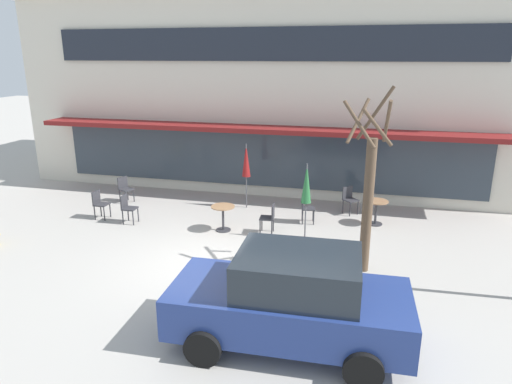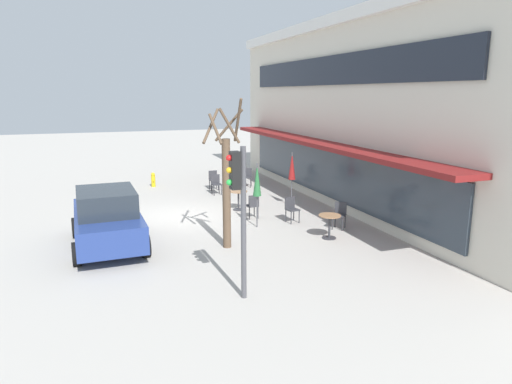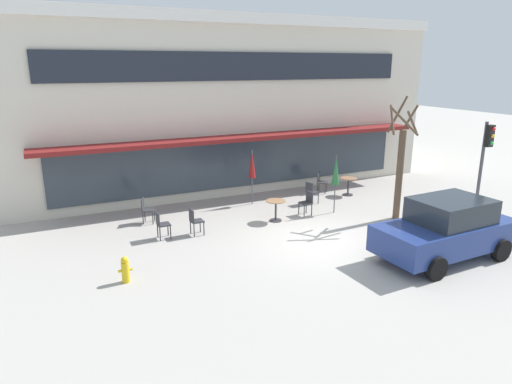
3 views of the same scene
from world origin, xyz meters
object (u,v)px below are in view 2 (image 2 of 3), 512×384
Objects in this scene: cafe_chair_2 at (340,213)px; fire_hydrant at (153,180)px; cafe_chair_1 at (291,208)px; patio_umbrella_cream_folded at (292,166)px; street_tree at (226,183)px; cafe_table_near_wall at (330,223)px; cafe_chair_5 at (253,205)px; cafe_chair_4 at (213,179)px; parked_sedan at (107,218)px; patio_umbrella_green_folded at (257,180)px; cafe_chair_3 at (216,183)px; cafe_table_streetside at (238,197)px; cafe_chair_0 at (248,176)px; traffic_light_pole at (239,198)px.

cafe_chair_2 is 1.26× the size of fire_hydrant.
cafe_chair_1 reaches higher than fire_hydrant.
street_tree is (3.97, -3.85, 0.33)m from patio_umbrella_cream_folded.
cafe_table_near_wall is 3.58m from street_tree.
cafe_chair_2 is (-0.85, 0.85, 0.01)m from cafe_table_near_wall.
patio_umbrella_cream_folded reaches higher than fire_hydrant.
cafe_chair_1 is 1.75m from cafe_chair_2.
cafe_chair_1 and cafe_chair_5 have the same top height.
cafe_chair_4 is 8.61m from parked_sedan.
cafe_chair_4 is at bearing 178.66° from patio_umbrella_green_folded.
cafe_chair_3 is at bearing -8.15° from cafe_chair_4.
parked_sedan reaches higher than cafe_chair_2.
cafe_table_streetside is at bearing 120.25° from parked_sedan.
fire_hydrant is (-5.72, -2.56, -0.16)m from cafe_table_streetside.
cafe_chair_4 reaches higher than cafe_table_streetside.
fire_hydrant is at bearing -155.85° from cafe_table_streetside.
cafe_chair_1 is at bearing 10.65° from cafe_chair_4.
patio_umbrella_cream_folded reaches higher than cafe_chair_1.
street_tree reaches higher than cafe_chair_4.
cafe_table_streetside reaches higher than fire_hydrant.
fire_hydrant is at bearing -163.22° from patio_umbrella_green_folded.
cafe_chair_0 is at bearing 121.64° from cafe_chair_3.
patio_umbrella_cream_folded is 2.61m from cafe_chair_1.
patio_umbrella_cream_folded is 2.47× the size of cafe_chair_0.
cafe_chair_5 is (5.59, -1.68, 0.00)m from cafe_chair_0.
street_tree reaches higher than cafe_chair_2.
cafe_chair_5 is (1.27, -2.10, -1.10)m from patio_umbrella_cream_folded.
cafe_chair_2 is 0.26× the size of traffic_light_pole.
fire_hydrant is at bearing -157.44° from cafe_table_near_wall.
cafe_chair_1 is at bearing 97.59° from patio_umbrella_green_folded.
cafe_chair_0 is 9.08m from street_tree.
parked_sedan reaches higher than cafe_table_streetside.
patio_umbrella_cream_folded is at bearing 135.24° from patio_umbrella_green_folded.
street_tree is (1.81, -2.89, 1.43)m from cafe_chair_1.
cafe_chair_1 and cafe_chair_4 have the same top height.
cafe_chair_2 is at bearing 135.15° from cafe_table_near_wall.
cafe_chair_0 is 9.80m from parked_sedan.
parked_sedan reaches higher than cafe_chair_1.
cafe_chair_3 is at bearing -143.72° from patio_umbrella_cream_folded.
patio_umbrella_green_folded is 1.00× the size of patio_umbrella_cream_folded.
street_tree is 1.28× the size of traffic_light_pole.
patio_umbrella_cream_folded is at bearing 172.11° from cafe_table_near_wall.
cafe_chair_5 is at bearing -132.24° from cafe_chair_2.
cafe_chair_3 is 1.00× the size of cafe_chair_4.
cafe_chair_3 is at bearing -177.24° from cafe_chair_5.
cafe_chair_0 and cafe_chair_1 have the same top height.
patio_umbrella_green_folded is at bearing -15.87° from cafe_chair_0.
cafe_chair_0 is at bearing 156.99° from cafe_table_streetside.
traffic_light_pole reaches higher than patio_umbrella_green_folded.
patio_umbrella_cream_folded is at bearing 27.14° from cafe_chair_4.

